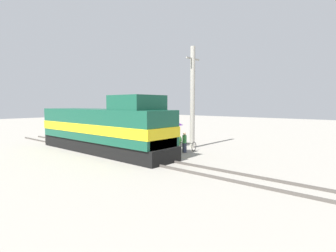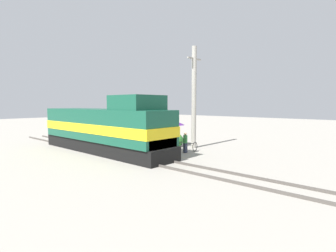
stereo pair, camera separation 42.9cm
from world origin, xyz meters
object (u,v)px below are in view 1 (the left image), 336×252
(vendor_umbrella, at_px, (171,122))
(billboard_sign, at_px, (142,113))
(locomotive, at_px, (105,129))
(bicycle, at_px, (184,145))
(utility_pole, at_px, (192,97))
(person_bystander, at_px, (184,142))

(vendor_umbrella, bearing_deg, billboard_sign, 100.46)
(locomotive, xyz_separation_m, bicycle, (4.93, -4.08, -1.48))
(utility_pole, height_order, person_bystander, utility_pole)
(locomotive, bearing_deg, bicycle, -39.58)
(utility_pole, distance_m, bicycle, 4.28)
(billboard_sign, bearing_deg, bicycle, -93.41)
(locomotive, xyz_separation_m, vendor_umbrella, (5.83, -1.92, 0.31))
(locomotive, bearing_deg, person_bystander, -50.16)
(locomotive, distance_m, utility_pole, 7.88)
(vendor_umbrella, relative_size, billboard_sign, 0.62)
(utility_pole, relative_size, person_bystander, 5.43)
(billboard_sign, relative_size, bicycle, 1.97)
(vendor_umbrella, bearing_deg, bicycle, -112.50)
(locomotive, xyz_separation_m, billboard_sign, (5.25, 1.22, 1.12))
(bicycle, bearing_deg, billboard_sign, -100.96)
(bicycle, bearing_deg, utility_pole, 179.25)
(vendor_umbrella, distance_m, bicycle, 2.94)
(vendor_umbrella, distance_m, billboard_sign, 3.29)
(utility_pole, xyz_separation_m, billboard_sign, (-1.10, 5.13, -1.44))
(vendor_umbrella, bearing_deg, person_bystander, -121.79)
(vendor_umbrella, bearing_deg, utility_pole, -75.38)
(vendor_umbrella, xyz_separation_m, person_bystander, (-1.80, -2.91, -1.31))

